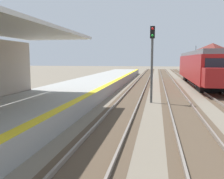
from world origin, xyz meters
The scene contains 6 objects.
station_platform centered at (-2.50, 16.00, 0.45)m, with size 5.00×80.00×0.91m.
track_pair_nearest_platform centered at (1.90, 20.00, 0.05)m, with size 2.34×120.00×0.16m.
track_pair_middle centered at (5.30, 20.00, 0.05)m, with size 2.34×120.00×0.16m.
approaching_train centered at (8.70, 34.38, 2.18)m, with size 2.93×19.60×4.76m.
rail_signal_post centered at (3.43, 22.10, 3.19)m, with size 0.32×0.34×5.20m.
distant_trackside_house centered at (15.26, 59.53, 3.34)m, with size 6.60×5.28×6.40m.
Camera 1 is at (3.77, 5.53, 3.00)m, focal length 38.26 mm.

